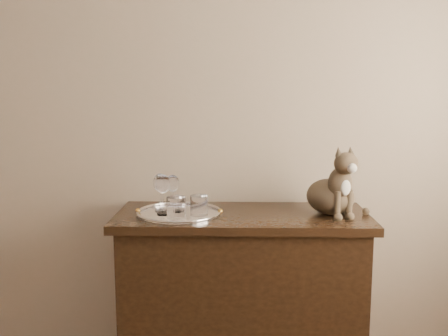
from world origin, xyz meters
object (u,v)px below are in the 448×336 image
at_px(wine_glass_a, 160,192).
at_px(tumbler_a, 199,205).
at_px(sideboard, 242,298).
at_px(wine_glass_b, 173,192).
at_px(cat, 331,179).
at_px(tray, 179,214).
at_px(tumbler_b, 176,208).
at_px(wine_glass_c, 163,194).

xyz_separation_m(wine_glass_a, tumbler_a, (0.19, -0.08, -0.04)).
height_order(sideboard, wine_glass_b, wine_glass_b).
bearing_deg(sideboard, cat, 1.59).
bearing_deg(cat, tray, 163.48).
bearing_deg(wine_glass_a, cat, -0.07).
bearing_deg(tray, wine_glass_b, 121.23).
distance_m(sideboard, cat, 0.72).
height_order(sideboard, wine_glass_a, wine_glass_a).
distance_m(sideboard, tumbler_a, 0.52).
relative_size(tray, tumbler_b, 4.09).
xyz_separation_m(tumbler_b, cat, (0.72, 0.14, 0.11)).
relative_size(tumbler_b, cat, 0.29).
xyz_separation_m(tray, wine_glass_a, (-0.09, 0.04, 0.09)).
bearing_deg(tumbler_a, wine_glass_b, 143.19).
height_order(sideboard, tray, tray).
bearing_deg(wine_glass_b, wine_glass_c, -113.77).
relative_size(sideboard, tumbler_b, 12.26).
xyz_separation_m(wine_glass_a, wine_glass_b, (0.06, 0.02, -0.00)).
bearing_deg(tumbler_a, tray, 158.23).
bearing_deg(wine_glass_c, sideboard, 7.62).
distance_m(wine_glass_c, cat, 0.79).
xyz_separation_m(tumbler_a, cat, (0.62, 0.08, 0.11)).
xyz_separation_m(sideboard, wine_glass_a, (-0.39, 0.01, 0.52)).
xyz_separation_m(tray, wine_glass_c, (-0.07, -0.02, 0.10)).
distance_m(wine_glass_a, tumbler_a, 0.21).
distance_m(sideboard, tray, 0.52).
bearing_deg(wine_glass_b, sideboard, -5.40).
height_order(wine_glass_b, tumbler_a, wine_glass_b).
bearing_deg(wine_glass_b, wine_glass_a, -161.20).
relative_size(wine_glass_b, tumbler_a, 1.86).
distance_m(wine_glass_b, tumbler_a, 0.17).
bearing_deg(tumbler_a, tumbler_b, -148.99).
relative_size(wine_glass_b, cat, 0.52).
distance_m(tumbler_b, cat, 0.74).
xyz_separation_m(tray, tumbler_a, (0.10, -0.04, 0.05)).
relative_size(sideboard, tray, 3.00).
bearing_deg(cat, tumbler_b, 171.16).
bearing_deg(tumbler_b, wine_glass_b, 102.63).
relative_size(tray, wine_glass_b, 2.33).
bearing_deg(wine_glass_b, cat, -1.53).
bearing_deg(wine_glass_a, wine_glass_c, -72.01).
bearing_deg(tray, sideboard, 5.74).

